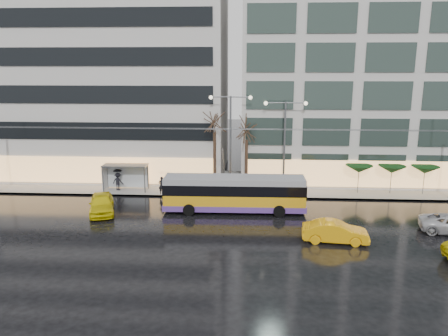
# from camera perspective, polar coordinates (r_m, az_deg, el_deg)

# --- Properties ---
(ground) EXTENTS (140.00, 140.00, 0.00)m
(ground) POSITION_cam_1_polar(r_m,az_deg,el_deg) (31.73, -3.73, -8.66)
(ground) COLOR black
(ground) RESTS_ON ground
(sidewalk) EXTENTS (80.00, 10.00, 0.15)m
(sidewalk) POSITION_cam_1_polar(r_m,az_deg,el_deg) (44.81, 1.01, -1.99)
(sidewalk) COLOR gray
(sidewalk) RESTS_ON ground
(kerb) EXTENTS (80.00, 0.10, 0.15)m
(kerb) POSITION_cam_1_polar(r_m,az_deg,el_deg) (40.06, 0.71, -3.83)
(kerb) COLOR slate
(kerb) RESTS_ON ground
(building_left) EXTENTS (34.00, 14.00, 22.00)m
(building_left) POSITION_cam_1_polar(r_m,az_deg,el_deg) (52.13, -19.31, 11.75)
(building_left) COLOR beige
(building_left) RESTS_ON sidewalk
(building_right) EXTENTS (32.00, 14.00, 25.00)m
(building_right) POSITION_cam_1_polar(r_m,az_deg,el_deg) (50.57, 21.53, 13.26)
(building_right) COLOR beige
(building_right) RESTS_ON sidewalk
(trolleybus) EXTENTS (11.61, 4.57, 5.36)m
(trolleybus) POSITION_cam_1_polar(r_m,az_deg,el_deg) (36.02, 1.35, -3.51)
(trolleybus) COLOR orange
(trolleybus) RESTS_ON ground
(catenary) EXTENTS (42.24, 5.12, 7.00)m
(catenary) POSITION_cam_1_polar(r_m,az_deg,el_deg) (38.01, -0.86, 1.74)
(catenary) COLOR #595B60
(catenary) RESTS_ON ground
(bus_shelter) EXTENTS (4.20, 1.60, 2.51)m
(bus_shelter) POSITION_cam_1_polar(r_m,az_deg,el_deg) (42.86, -13.18, -0.44)
(bus_shelter) COLOR #595B60
(bus_shelter) RESTS_ON sidewalk
(street_lamp_near) EXTENTS (3.96, 0.36, 9.03)m
(street_lamp_near) POSITION_cam_1_polar(r_m,az_deg,el_deg) (40.47, 0.85, 4.93)
(street_lamp_near) COLOR #595B60
(street_lamp_near) RESTS_ON sidewalk
(street_lamp_far) EXTENTS (3.96, 0.36, 8.53)m
(street_lamp_far) POSITION_cam_1_polar(r_m,az_deg,el_deg) (40.60, 7.94, 4.44)
(street_lamp_far) COLOR #595B60
(street_lamp_far) RESTS_ON sidewalk
(tree_a) EXTENTS (3.20, 3.20, 8.40)m
(tree_a) POSITION_cam_1_polar(r_m,az_deg,el_deg) (40.62, -1.26, 6.52)
(tree_a) COLOR black
(tree_a) RESTS_ON sidewalk
(tree_b) EXTENTS (3.20, 3.20, 7.70)m
(tree_b) POSITION_cam_1_polar(r_m,az_deg,el_deg) (40.77, 3.00, 5.56)
(tree_b) COLOR black
(tree_b) RESTS_ON sidewalk
(parasol_a) EXTENTS (2.50, 2.50, 2.65)m
(parasol_a) POSITION_cam_1_polar(r_m,az_deg,el_deg) (42.53, 17.22, -0.12)
(parasol_a) COLOR #595B60
(parasol_a) RESTS_ON sidewalk
(parasol_b) EXTENTS (2.50, 2.50, 2.65)m
(parasol_b) POSITION_cam_1_polar(r_m,az_deg,el_deg) (43.35, 21.07, -0.17)
(parasol_b) COLOR #595B60
(parasol_b) RESTS_ON sidewalk
(parasol_c) EXTENTS (2.50, 2.50, 2.65)m
(parasol_c) POSITION_cam_1_polar(r_m,az_deg,el_deg) (44.35, 24.77, -0.22)
(parasol_c) COLOR #595B60
(parasol_c) RESTS_ON sidewalk
(taxi_a) EXTENTS (3.28, 5.13, 1.63)m
(taxi_a) POSITION_cam_1_polar(r_m,az_deg,el_deg) (37.21, -15.69, -4.49)
(taxi_a) COLOR #D9C70B
(taxi_a) RESTS_ON ground
(taxi_b) EXTENTS (4.60, 1.99, 1.47)m
(taxi_b) POSITION_cam_1_polar(r_m,az_deg,el_deg) (31.09, 14.32, -8.07)
(taxi_b) COLOR #FFAE0D
(taxi_b) RESTS_ON ground
(pedestrian_a) EXTENTS (1.00, 1.02, 2.19)m
(pedestrian_a) POSITION_cam_1_polar(r_m,az_deg,el_deg) (40.75, -8.16, -1.45)
(pedestrian_a) COLOR black
(pedestrian_a) RESTS_ON sidewalk
(pedestrian_b) EXTENTS (0.96, 0.94, 1.56)m
(pedestrian_b) POSITION_cam_1_polar(r_m,az_deg,el_deg) (42.94, -7.32, -1.59)
(pedestrian_b) COLOR black
(pedestrian_b) RESTS_ON sidewalk
(pedestrian_c) EXTENTS (1.22, 0.99, 2.11)m
(pedestrian_c) POSITION_cam_1_polar(r_m,az_deg,el_deg) (42.98, -13.70, -1.39)
(pedestrian_c) COLOR black
(pedestrian_c) RESTS_ON sidewalk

